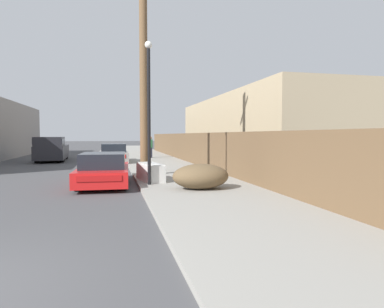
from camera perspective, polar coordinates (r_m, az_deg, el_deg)
sidewalk_curb at (r=28.02m, az=-7.01°, el=-0.62°), size 4.20×63.00×0.12m
discarded_fridge at (r=13.40m, az=-6.95°, el=-3.00°), size 0.97×1.91×0.70m
parked_sports_car_red at (r=13.39m, az=-14.47°, el=-2.63°), size 2.01×4.61×1.23m
car_parked_mid at (r=23.49m, az=-12.97°, el=-0.02°), size 1.86×4.49×1.33m
pickup_truck at (r=26.74m, az=-22.36°, el=0.77°), size 2.19×5.77×1.77m
utility_pole at (r=15.43m, az=-8.08°, el=13.94°), size 1.80×0.35×9.16m
street_lamp at (r=12.33m, az=-7.21°, el=8.47°), size 0.26×0.26×5.07m
brush_pile at (r=11.28m, az=1.45°, el=-3.75°), size 1.88×1.34×0.83m
wooden_fence at (r=22.25m, az=-0.31°, el=1.04°), size 0.08×37.87×1.90m
building_right_house at (r=26.68m, az=9.97°, el=4.14°), size 6.00×20.75×4.74m
pedestrian at (r=27.06m, az=-6.94°, el=1.19°), size 0.34×0.34×1.68m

